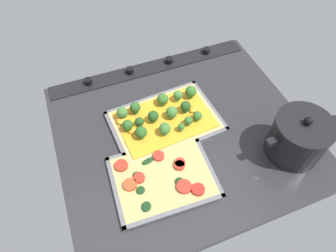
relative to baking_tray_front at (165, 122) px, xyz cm
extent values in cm
cube|color=#28282B|center=(-4.02, 5.24, -1.87)|extent=(80.91, 72.02, 3.00)
cube|color=black|center=(-4.02, -27.27, 0.03)|extent=(77.68, 7.00, 0.80)
cylinder|color=black|center=(-28.29, -27.27, 1.33)|extent=(2.80, 2.80, 1.80)
cylinder|color=black|center=(-12.11, -27.27, 1.33)|extent=(2.80, 2.80, 1.80)
cylinder|color=black|center=(4.07, -27.27, 1.33)|extent=(2.80, 2.80, 1.80)
cylinder|color=black|center=(20.25, -27.27, 1.33)|extent=(2.80, 2.80, 1.80)
cube|color=slate|center=(0.00, 0.00, -0.12)|extent=(37.10, 27.00, 0.50)
cube|color=slate|center=(0.83, -11.65, 0.28)|extent=(35.45, 3.71, 1.30)
cube|color=slate|center=(-0.83, 11.65, 0.28)|extent=(35.45, 3.71, 1.30)
cube|color=slate|center=(-17.08, -1.21, 0.28)|extent=(2.94, 24.58, 1.30)
cube|color=slate|center=(17.08, 1.21, 0.28)|extent=(2.94, 24.58, 1.30)
cube|color=tan|center=(0.00, 0.00, 0.63)|extent=(34.54, 24.44, 1.00)
cube|color=gold|center=(0.00, 0.00, 1.33)|extent=(31.74, 22.04, 0.40)
cone|color=#427635|center=(3.83, -0.84, 2.07)|extent=(1.98, 1.98, 1.09)
sphere|color=#264C1C|center=(3.83, -0.84, 3.97)|extent=(3.60, 3.60, 3.60)
cone|color=#5B9F46|center=(-6.31, 4.67, 1.96)|extent=(1.50, 1.50, 0.86)
sphere|color=#386B28|center=(-6.31, 4.67, 3.42)|extent=(2.72, 2.72, 2.72)
cone|color=#4D8B3F|center=(8.23, -6.40, 2.16)|extent=(1.97, 1.97, 1.27)
sphere|color=#2D5B23|center=(8.23, -6.40, 4.14)|extent=(3.58, 3.58, 3.58)
cone|color=#4D8B3F|center=(9.57, 3.85, 2.03)|extent=(2.10, 2.10, 1.01)
sphere|color=#2D5B23|center=(9.57, 3.85, 3.96)|extent=(3.81, 3.81, 3.81)
cone|color=#5B9F46|center=(-9.83, 3.98, 1.95)|extent=(1.69, 1.69, 0.84)
sphere|color=#386B28|center=(-9.83, 3.98, 3.52)|extent=(3.07, 3.07, 3.07)
cone|color=#5B9F46|center=(-1.65, -6.73, 1.96)|extent=(2.16, 2.16, 0.85)
sphere|color=#386B28|center=(-1.65, -6.73, 3.86)|extent=(3.93, 3.93, 3.93)
cone|color=#68AD54|center=(2.11, 4.85, 2.07)|extent=(2.06, 2.06, 1.08)
sphere|color=#427533|center=(2.11, 4.85, 4.01)|extent=(3.75, 3.75, 3.75)
cone|color=#5B9F46|center=(-3.15, 6.11, 2.05)|extent=(1.27, 1.27, 1.03)
sphere|color=#386B28|center=(-3.15, 6.11, 3.43)|extent=(2.30, 2.30, 2.30)
cone|color=#68AD54|center=(-2.38, -0.22, 2.00)|extent=(2.12, 2.12, 0.95)
sphere|color=#427533|center=(-2.38, -0.22, 3.93)|extent=(3.86, 3.86, 3.86)
cone|color=#5B9F46|center=(-11.97, -6.23, 2.13)|extent=(2.19, 2.19, 1.21)
sphere|color=#386B28|center=(-11.97, -6.23, 4.23)|extent=(3.98, 3.98, 3.98)
cone|color=#427635|center=(-7.64, -0.82, 2.14)|extent=(1.94, 1.94, 1.22)
sphere|color=#264C1C|center=(-7.64, -0.82, 4.07)|extent=(3.53, 3.53, 3.53)
cone|color=#427635|center=(8.71, -0.47, 2.03)|extent=(1.65, 1.65, 1.01)
sphere|color=#264C1C|center=(8.71, -0.47, 3.67)|extent=(3.01, 3.01, 3.01)
cone|color=#68AD54|center=(-7.17, -6.38, 2.20)|extent=(1.77, 1.77, 1.34)
sphere|color=#427533|center=(-7.17, -6.38, 4.07)|extent=(3.21, 3.21, 3.21)
cone|color=#68AD54|center=(12.85, -5.74, 2.15)|extent=(2.06, 2.06, 1.24)
sphere|color=#427533|center=(12.85, -5.74, 4.18)|extent=(3.75, 3.75, 3.75)
cone|color=#4D8B3F|center=(12.70, -0.51, 1.95)|extent=(1.93, 1.93, 0.84)
sphere|color=#2D5B23|center=(12.70, -0.51, 3.68)|extent=(3.50, 3.50, 3.50)
ellipsoid|color=gold|center=(-2.23, -7.76, 2.16)|extent=(5.36, 5.43, 1.48)
ellipsoid|color=gold|center=(13.46, -4.58, 2.17)|extent=(5.67, 5.71, 1.50)
ellipsoid|color=gold|center=(8.40, -7.57, 1.98)|extent=(3.92, 3.99, 1.06)
ellipsoid|color=gold|center=(-10.33, -0.28, 2.04)|extent=(4.35, 4.15, 1.19)
ellipsoid|color=gold|center=(11.25, 0.68, 2.06)|extent=(4.44, 4.11, 1.25)
ellipsoid|color=gold|center=(-11.06, 0.05, 1.92)|extent=(3.09, 2.65, 0.91)
cube|color=slate|center=(8.05, 19.15, -0.12)|extent=(30.86, 24.63, 0.50)
cube|color=slate|center=(7.54, 8.13, 0.28)|extent=(29.84, 2.58, 1.30)
cube|color=slate|center=(8.56, 30.17, 0.28)|extent=(29.84, 2.58, 1.30)
cube|color=slate|center=(-6.24, 19.81, 0.28)|extent=(2.28, 23.30, 1.30)
cube|color=slate|center=(22.34, 18.48, 0.28)|extent=(2.28, 23.30, 1.30)
cube|color=tan|center=(8.05, 19.15, 0.58)|extent=(28.35, 22.12, 0.90)
cylinder|color=red|center=(6.97, 12.57, 1.53)|extent=(3.43, 3.43, 1.00)
cylinder|color=red|center=(14.79, 17.48, 1.53)|extent=(3.29, 3.29, 1.00)
cylinder|color=red|center=(18.48, 11.62, 1.53)|extent=(3.97, 3.97, 1.00)
cylinder|color=red|center=(1.88, 17.14, 1.53)|extent=(3.23, 3.23, 1.00)
cylinder|color=red|center=(3.72, 24.69, 1.53)|extent=(4.33, 4.33, 1.00)
cylinder|color=red|center=(2.31, 17.89, 1.53)|extent=(3.21, 3.21, 1.00)
cylinder|color=#B22319|center=(0.36, 26.91, 1.53)|extent=(3.81, 3.81, 1.00)
cylinder|color=#D14723|center=(17.86, 18.53, 1.53)|extent=(3.93, 3.93, 1.00)
ellipsoid|color=#193819|center=(14.66, 16.68, 1.43)|extent=(4.50, 4.36, 0.60)
ellipsoid|color=#193819|center=(15.62, 26.31, 1.43)|extent=(3.61, 3.76, 0.60)
ellipsoid|color=#193819|center=(4.27, 22.69, 1.43)|extent=(3.52, 3.55, 0.60)
ellipsoid|color=#193819|center=(10.55, 13.01, 1.43)|extent=(4.16, 2.32, 0.60)
ellipsoid|color=#193819|center=(15.55, 21.17, 1.43)|extent=(2.70, 2.72, 0.60)
cylinder|color=black|center=(-32.96, 24.62, 6.20)|extent=(16.62, 16.62, 13.13)
cylinder|color=black|center=(-32.96, 24.62, 13.16)|extent=(16.95, 16.95, 0.80)
sphere|color=black|center=(-32.96, 24.62, 14.76)|extent=(2.40, 2.40, 2.40)
cube|color=black|center=(-43.06, 24.62, 10.40)|extent=(3.60, 2.00, 1.20)
cube|color=black|center=(-22.85, 24.62, 10.40)|extent=(3.60, 2.00, 1.20)
camera|label=1|loc=(21.06, 56.61, 78.89)|focal=31.48mm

